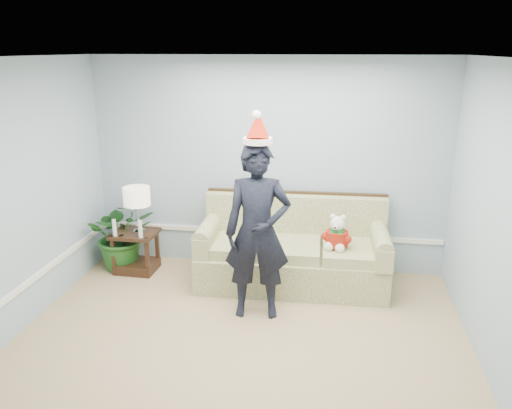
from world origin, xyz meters
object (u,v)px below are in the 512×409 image
object	(u,v)px
sofa	(292,253)
table_lamp	(137,198)
side_table	(136,256)
teddy_bear	(337,236)
houseplant	(122,234)
man	(258,232)

from	to	relation	value
sofa	table_lamp	xyz separation A→B (m)	(-1.95, -0.02, 0.61)
side_table	teddy_bear	xyz separation A→B (m)	(2.54, -0.19, 0.50)
sofa	houseplant	distance (m)	2.23
sofa	teddy_bear	xyz separation A→B (m)	(0.52, -0.20, 0.33)
sofa	side_table	xyz separation A→B (m)	(-2.02, -0.01, -0.17)
houseplant	teddy_bear	size ratio (longest dim) A/B	2.23
table_lamp	man	world-z (taller)	man
sofa	man	size ratio (longest dim) A/B	1.21
houseplant	teddy_bear	world-z (taller)	teddy_bear
sofa	teddy_bear	world-z (taller)	sofa
side_table	houseplant	world-z (taller)	houseplant
sofa	man	xyz separation A→B (m)	(-0.30, -0.84, 0.57)
houseplant	teddy_bear	distance (m)	2.77
teddy_bear	man	bearing A→B (deg)	-128.45
sofa	table_lamp	bearing A→B (deg)	178.81
man	teddy_bear	world-z (taller)	man
side_table	table_lamp	bearing A→B (deg)	-3.06
houseplant	teddy_bear	bearing A→B (deg)	-5.49
side_table	man	xyz separation A→B (m)	(1.72, -0.82, 0.73)
sofa	houseplant	xyz separation A→B (m)	(-2.23, 0.07, 0.09)
table_lamp	man	bearing A→B (deg)	-26.40
table_lamp	side_table	bearing A→B (deg)	176.94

